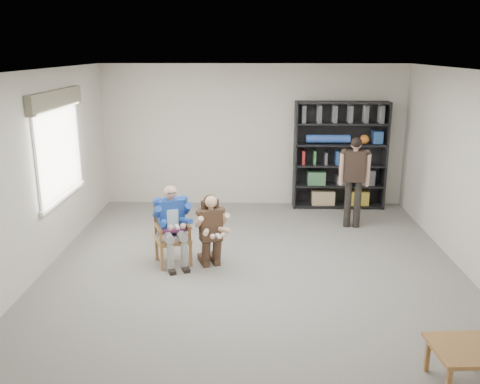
# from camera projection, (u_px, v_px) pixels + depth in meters

# --- Properties ---
(room_shell) EXTENTS (6.00, 7.00, 2.80)m
(room_shell) POSITION_uv_depth(u_px,v_px,m) (254.00, 179.00, 6.75)
(room_shell) COLOR silver
(room_shell) RESTS_ON ground
(floor) EXTENTS (6.00, 7.00, 0.01)m
(floor) POSITION_uv_depth(u_px,v_px,m) (253.00, 276.00, 7.13)
(floor) COLOR slate
(floor) RESTS_ON ground
(window_left) EXTENTS (0.16, 2.00, 1.75)m
(window_left) POSITION_uv_depth(u_px,v_px,m) (60.00, 147.00, 7.71)
(window_left) COLOR white
(window_left) RESTS_ON room_shell
(armchair) EXTENTS (0.68, 0.67, 0.92)m
(armchair) POSITION_uv_depth(u_px,v_px,m) (173.00, 234.00, 7.42)
(armchair) COLOR #92602B
(armchair) RESTS_ON floor
(seated_man) EXTENTS (0.74, 0.85, 1.19)m
(seated_man) POSITION_uv_depth(u_px,v_px,m) (172.00, 225.00, 7.38)
(seated_man) COLOR navy
(seated_man) RESTS_ON floor
(kneeling_woman) EXTENTS (0.69, 0.85, 1.09)m
(kneeling_woman) POSITION_uv_depth(u_px,v_px,m) (211.00, 232.00, 7.27)
(kneeling_woman) COLOR #352319
(kneeling_woman) RESTS_ON floor
(bookshelf) EXTENTS (1.80, 0.38, 2.10)m
(bookshelf) POSITION_uv_depth(u_px,v_px,m) (340.00, 156.00, 9.96)
(bookshelf) COLOR black
(bookshelf) RESTS_ON floor
(standing_man) EXTENTS (0.54, 0.35, 1.62)m
(standing_man) POSITION_uv_depth(u_px,v_px,m) (354.00, 183.00, 8.86)
(standing_man) COLOR black
(standing_man) RESTS_ON floor
(side_table) EXTENTS (0.62, 0.62, 0.40)m
(side_table) POSITION_uv_depth(u_px,v_px,m) (462.00, 366.00, 4.75)
(side_table) COLOR #92602B
(side_table) RESTS_ON floor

